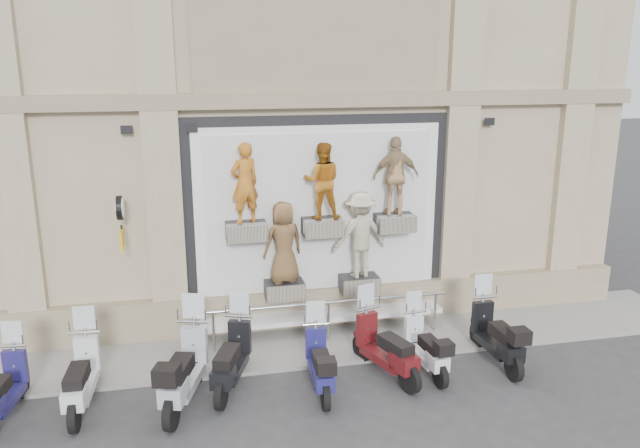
% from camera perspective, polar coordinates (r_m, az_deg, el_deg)
% --- Properties ---
extents(ground, '(90.00, 90.00, 0.00)m').
position_cam_1_polar(ground, '(11.26, 3.18, -15.18)').
color(ground, '#323234').
rests_on(ground, ground).
extents(sidewalk, '(16.00, 2.20, 0.08)m').
position_cam_1_polar(sidewalk, '(13.04, 0.67, -10.54)').
color(sidewalk, gray).
rests_on(sidewalk, ground).
extents(building, '(14.00, 8.60, 12.00)m').
position_cam_1_polar(building, '(16.60, -3.25, 16.07)').
color(building, tan).
rests_on(building, ground).
extents(shop_vitrine, '(5.60, 0.87, 4.30)m').
position_cam_1_polar(shop_vitrine, '(12.86, 0.51, 0.09)').
color(shop_vitrine, black).
rests_on(shop_vitrine, ground).
extents(guard_rail, '(5.06, 0.10, 0.93)m').
position_cam_1_polar(guard_rail, '(12.78, 0.78, -9.00)').
color(guard_rail, '#9EA0A5').
rests_on(guard_rail, ground).
extents(clock_sign_bracket, '(0.10, 0.80, 1.02)m').
position_cam_1_polar(clock_sign_bracket, '(12.24, -17.78, 0.76)').
color(clock_sign_bracket, black).
rests_on(clock_sign_bracket, ground).
extents(scooter_a, '(0.76, 1.83, 1.45)m').
position_cam_1_polar(scooter_a, '(11.38, -27.10, -12.43)').
color(scooter_a, '#1B1753').
rests_on(scooter_a, ground).
extents(scooter_b, '(0.65, 1.94, 1.56)m').
position_cam_1_polar(scooter_b, '(11.18, -21.10, -11.94)').
color(scooter_b, silver).
rests_on(scooter_b, ground).
extents(scooter_c, '(1.21, 2.20, 1.71)m').
position_cam_1_polar(scooter_c, '(10.78, -12.35, -11.81)').
color(scooter_c, '#9DA2AB').
rests_on(scooter_c, ground).
extents(scooter_d, '(1.18, 2.00, 1.57)m').
position_cam_1_polar(scooter_d, '(11.16, -8.12, -11.05)').
color(scooter_d, black).
rests_on(scooter_d, ground).
extents(scooter_e, '(0.64, 1.80, 1.44)m').
position_cam_1_polar(scooter_e, '(11.00, -0.00, -11.66)').
color(scooter_e, navy).
rests_on(scooter_e, ground).
extents(scooter_f, '(1.17, 2.02, 1.57)m').
position_cam_1_polar(scooter_f, '(11.49, 6.03, -10.17)').
color(scooter_f, '#4C0D0F').
rests_on(scooter_f, ground).
extents(scooter_g, '(0.63, 1.74, 1.38)m').
position_cam_1_polar(scooter_g, '(11.78, 9.64, -10.17)').
color(scooter_g, silver).
rests_on(scooter_g, ground).
extents(scooter_h, '(0.58, 1.94, 1.57)m').
position_cam_1_polar(scooter_h, '(12.36, 15.88, -8.84)').
color(scooter_h, black).
rests_on(scooter_h, ground).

